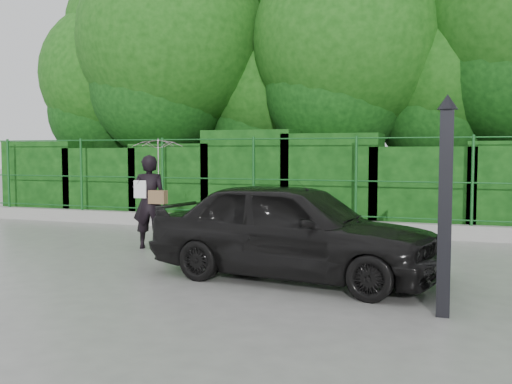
% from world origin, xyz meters
% --- Properties ---
extents(ground, '(80.00, 80.00, 0.00)m').
position_xyz_m(ground, '(0.00, 0.00, 0.00)').
color(ground, gray).
extents(kerb, '(14.00, 0.25, 0.30)m').
position_xyz_m(kerb, '(0.00, 4.50, 0.15)').
color(kerb, '#9E9E99').
rests_on(kerb, ground).
extents(fence, '(14.13, 0.06, 1.80)m').
position_xyz_m(fence, '(0.22, 4.50, 1.20)').
color(fence, '#16511E').
rests_on(fence, kerb).
extents(hedge, '(14.20, 1.20, 2.28)m').
position_xyz_m(hedge, '(0.01, 5.50, 1.02)').
color(hedge, black).
rests_on(hedge, ground).
extents(trees, '(17.10, 6.15, 8.08)m').
position_xyz_m(trees, '(1.14, 7.74, 4.62)').
color(trees, black).
rests_on(trees, ground).
extents(gate, '(0.22, 2.33, 2.36)m').
position_xyz_m(gate, '(4.60, -0.72, 1.19)').
color(gate, black).
rests_on(gate, ground).
extents(woman, '(0.97, 0.94, 2.02)m').
position_xyz_m(woman, '(-0.47, 1.59, 1.32)').
color(woman, black).
rests_on(woman, ground).
extents(car, '(4.22, 2.19, 1.37)m').
position_xyz_m(car, '(2.59, 0.01, 0.69)').
color(car, black).
rests_on(car, ground).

